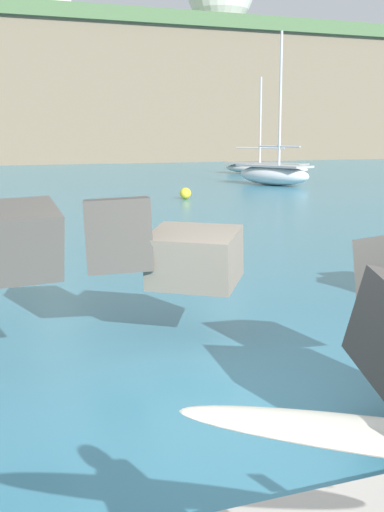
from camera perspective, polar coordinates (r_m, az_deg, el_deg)
The scene contains 4 objects.
ground_plane at distance 6.62m, azimuth 6.29°, elevation -12.40°, with size 400.00×400.00×0.00m, color teal.
boat_near_centre at distance 43.02m, azimuth 6.07°, elevation 7.24°, with size 4.41×5.50×5.83m.
boat_near_right at distance 34.22m, azimuth 6.75°, elevation 6.76°, with size 2.92×4.38×7.22m.
mooring_buoy_inner at distance 26.85m, azimuth -0.54°, elevation 5.17°, with size 0.44×0.44×0.44m.
Camera 1 is at (-2.97, -5.36, 2.53)m, focal length 48.67 mm.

